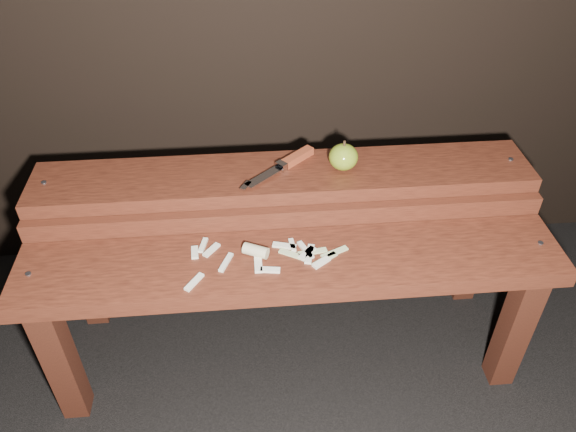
{
  "coord_description": "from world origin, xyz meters",
  "views": [
    {
      "loc": [
        -0.09,
        -0.94,
        1.26
      ],
      "look_at": [
        0.0,
        0.06,
        0.45
      ],
      "focal_mm": 35.0,
      "sensor_mm": 36.0,
      "label": 1
    }
  ],
  "objects": [
    {
      "name": "apple_scraps",
      "position": [
        -0.05,
        -0.04,
        0.43
      ],
      "size": [
        0.36,
        0.16,
        0.03
      ],
      "color": "beige",
      "rests_on": "bench_front_tier"
    },
    {
      "name": "bench_rear_tier",
      "position": [
        0.0,
        0.17,
        0.41
      ],
      "size": [
        1.2,
        0.21,
        0.5
      ],
      "color": "#37170D",
      "rests_on": "ground"
    },
    {
      "name": "apple",
      "position": [
        0.14,
        0.17,
        0.53
      ],
      "size": [
        0.07,
        0.07,
        0.08
      ],
      "color": "olive",
      "rests_on": "bench_rear_tier"
    },
    {
      "name": "bench_front_tier",
      "position": [
        0.0,
        -0.06,
        0.35
      ],
      "size": [
        1.2,
        0.2,
        0.42
      ],
      "color": "#37170D",
      "rests_on": "ground"
    },
    {
      "name": "knife",
      "position": [
        0.01,
        0.19,
        0.51
      ],
      "size": [
        0.19,
        0.17,
        0.02
      ],
      "color": "brown",
      "rests_on": "bench_rear_tier"
    },
    {
      "name": "ground",
      "position": [
        0.0,
        0.0,
        0.0
      ],
      "size": [
        60.0,
        60.0,
        0.0
      ],
      "primitive_type": "plane",
      "color": "black"
    }
  ]
}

